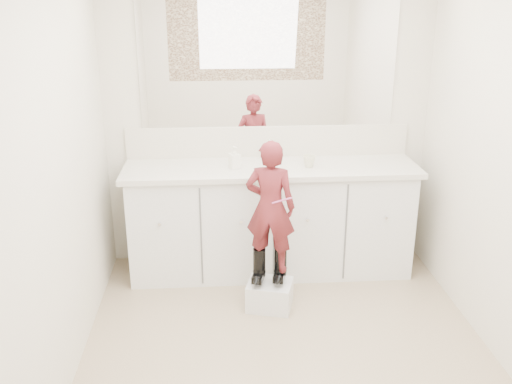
{
  "coord_description": "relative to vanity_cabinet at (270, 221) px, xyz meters",
  "views": [
    {
      "loc": [
        -0.42,
        -2.98,
        2.2
      ],
      "look_at": [
        -0.14,
        0.84,
        0.81
      ],
      "focal_mm": 40.0,
      "sensor_mm": 36.0,
      "label": 1
    }
  ],
  "objects": [
    {
      "name": "wall_front",
      "position": [
        0.0,
        -2.73,
        0.77
      ],
      "size": [
        2.6,
        0.0,
        2.6
      ],
      "primitive_type": "plane",
      "rotation": [
        -1.57,
        0.0,
        0.0
      ],
      "color": "beige",
      "rests_on": "floor"
    },
    {
      "name": "wall_left",
      "position": [
        -1.3,
        -1.23,
        0.78
      ],
      "size": [
        0.0,
        3.0,
        3.0
      ],
      "primitive_type": "plane",
      "rotation": [
        1.57,
        0.0,
        1.57
      ],
      "color": "beige",
      "rests_on": "floor"
    },
    {
      "name": "boot_right",
      "position": [
        0.01,
        -0.58,
        -0.1
      ],
      "size": [
        0.14,
        0.19,
        0.26
      ],
      "primitive_type": null,
      "rotation": [
        0.0,
        0.0,
        -0.27
      ],
      "color": "black",
      "rests_on": "step_stool"
    },
    {
      "name": "step_stool",
      "position": [
        -0.06,
        -0.6,
        -0.33
      ],
      "size": [
        0.37,
        0.33,
        0.2
      ],
      "primitive_type": "cube",
      "rotation": [
        0.0,
        0.0,
        -0.27
      ],
      "color": "silver",
      "rests_on": "floor"
    },
    {
      "name": "mirror",
      "position": [
        0.0,
        0.26,
        1.22
      ],
      "size": [
        2.0,
        0.02,
        1.0
      ],
      "primitive_type": "cube",
      "color": "white",
      "rests_on": "wall_back"
    },
    {
      "name": "wall_back",
      "position": [
        0.0,
        0.27,
        0.77
      ],
      "size": [
        2.6,
        0.0,
        2.6
      ],
      "primitive_type": "plane",
      "rotation": [
        1.57,
        0.0,
        0.0
      ],
      "color": "beige",
      "rests_on": "floor"
    },
    {
      "name": "cup",
      "position": [
        0.29,
        -0.06,
        0.51
      ],
      "size": [
        0.1,
        0.1,
        0.09
      ],
      "primitive_type": "imported",
      "rotation": [
        0.0,
        0.0,
        0.01
      ],
      "color": "beige",
      "rests_on": "countertop"
    },
    {
      "name": "soap_bottle",
      "position": [
        -0.28,
        -0.04,
        0.55
      ],
      "size": [
        0.1,
        0.1,
        0.17
      ],
      "primitive_type": "imported",
      "rotation": [
        0.0,
        0.0,
        0.41
      ],
      "color": "white",
      "rests_on": "countertop"
    },
    {
      "name": "faucet",
      "position": [
        0.0,
        0.15,
        0.52
      ],
      "size": [
        0.08,
        0.08,
        0.1
      ],
      "primitive_type": "cylinder",
      "color": "silver",
      "rests_on": "countertop"
    },
    {
      "name": "vanity_cabinet",
      "position": [
        0.0,
        0.0,
        0.0
      ],
      "size": [
        2.2,
        0.55,
        0.85
      ],
      "primitive_type": "cube",
      "color": "silver",
      "rests_on": "floor"
    },
    {
      "name": "countertop",
      "position": [
        0.0,
        -0.01,
        0.45
      ],
      "size": [
        2.28,
        0.58,
        0.04
      ],
      "primitive_type": "cube",
      "color": "beige",
      "rests_on": "vanity_cabinet"
    },
    {
      "name": "toothbrush",
      "position": [
        0.01,
        -0.66,
        0.42
      ],
      "size": [
        0.13,
        0.05,
        0.06
      ],
      "primitive_type": "cylinder",
      "rotation": [
        0.0,
        1.22,
        -0.27
      ],
      "color": "#CA4E8E",
      "rests_on": "toddler"
    },
    {
      "name": "boot_left",
      "position": [
        -0.14,
        -0.58,
        -0.1
      ],
      "size": [
        0.14,
        0.19,
        0.26
      ],
      "primitive_type": null,
      "rotation": [
        0.0,
        0.0,
        -0.27
      ],
      "color": "black",
      "rests_on": "step_stool"
    },
    {
      "name": "dot_panel",
      "position": [
        0.0,
        -2.71,
        1.22
      ],
      "size": [
        2.0,
        0.01,
        1.2
      ],
      "primitive_type": "cube",
      "color": "#472819",
      "rests_on": "wall_front"
    },
    {
      "name": "backsplash",
      "position": [
        0.0,
        0.26,
        0.59
      ],
      "size": [
        2.28,
        0.03,
        0.25
      ],
      "primitive_type": "cube",
      "color": "beige",
      "rests_on": "countertop"
    },
    {
      "name": "toddler",
      "position": [
        -0.06,
        -0.58,
        0.35
      ],
      "size": [
        0.39,
        0.31,
        0.95
      ],
      "primitive_type": "imported",
      "rotation": [
        0.0,
        0.0,
        2.88
      ],
      "color": "maroon",
      "rests_on": "step_stool"
    },
    {
      "name": "floor",
      "position": [
        0.0,
        -1.23,
        -0.42
      ],
      "size": [
        3.0,
        3.0,
        0.0
      ],
      "primitive_type": "plane",
      "color": "#91765F",
      "rests_on": "ground"
    }
  ]
}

